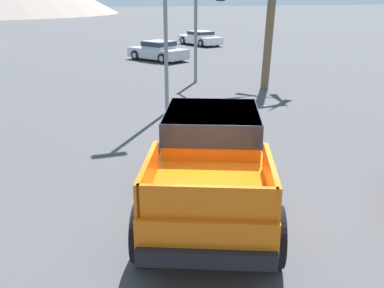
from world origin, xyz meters
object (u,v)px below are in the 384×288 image
object	(u,v)px
orange_pickup_truck	(211,159)
parked_car_white	(200,38)
traffic_light_main	(206,8)
parked_car_silver	(158,51)

from	to	relation	value
orange_pickup_truck	parked_car_white	xyz separation A→B (m)	(10.99, 28.89, -0.48)
parked_car_white	traffic_light_main	size ratio (longest dim) A/B	0.91
parked_car_silver	parked_car_white	world-z (taller)	parked_car_silver
orange_pickup_truck	parked_car_silver	world-z (taller)	orange_pickup_truck
parked_car_white	traffic_light_main	xyz separation A→B (m)	(-6.41, -17.18, 2.92)
orange_pickup_truck	parked_car_silver	distance (m)	21.68
orange_pickup_truck	traffic_light_main	world-z (taller)	traffic_light_main
parked_car_silver	parked_car_white	bearing A→B (deg)	23.96
orange_pickup_truck	traffic_light_main	distance (m)	12.81
orange_pickup_truck	parked_car_white	distance (m)	30.91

